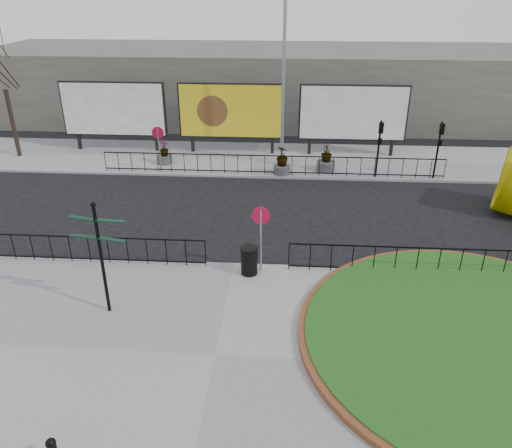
# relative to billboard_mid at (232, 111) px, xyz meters

# --- Properties ---
(ground) EXTENTS (90.00, 90.00, 0.00)m
(ground) POSITION_rel_billboard_mid_xyz_m (1.50, -12.97, -2.60)
(ground) COLOR black
(ground) RESTS_ON ground
(pavement_near) EXTENTS (30.00, 10.00, 0.12)m
(pavement_near) POSITION_rel_billboard_mid_xyz_m (1.50, -17.97, -2.54)
(pavement_near) COLOR gray
(pavement_near) RESTS_ON ground
(pavement_far) EXTENTS (44.00, 6.00, 0.12)m
(pavement_far) POSITION_rel_billboard_mid_xyz_m (1.50, -0.97, -2.54)
(pavement_far) COLOR gray
(pavement_far) RESTS_ON ground
(brick_edge) EXTENTS (10.40, 10.40, 0.18)m
(brick_edge) POSITION_rel_billboard_mid_xyz_m (9.00, -16.97, -2.39)
(brick_edge) COLOR brown
(brick_edge) RESTS_ON pavement_near
(grass_lawn) EXTENTS (10.00, 10.00, 0.22)m
(grass_lawn) POSITION_rel_billboard_mid_xyz_m (9.00, -16.97, -2.37)
(grass_lawn) COLOR #215015
(grass_lawn) RESTS_ON pavement_near
(railing_near_left) EXTENTS (10.00, 0.10, 1.10)m
(railing_near_left) POSITION_rel_billboard_mid_xyz_m (-4.50, -13.27, -1.93)
(railing_near_left) COLOR black
(railing_near_left) RESTS_ON pavement_near
(railing_near_right) EXTENTS (9.00, 0.10, 1.10)m
(railing_near_right) POSITION_rel_billboard_mid_xyz_m (8.00, -13.27, -1.93)
(railing_near_right) COLOR black
(railing_near_right) RESTS_ON pavement_near
(railing_far) EXTENTS (18.00, 0.10, 1.10)m
(railing_far) POSITION_rel_billboard_mid_xyz_m (2.50, -3.67, -1.93)
(railing_far) COLOR black
(railing_far) RESTS_ON pavement_far
(speed_sign_far) EXTENTS (0.64, 0.07, 2.47)m
(speed_sign_far) POSITION_rel_billboard_mid_xyz_m (-3.50, -3.57, -0.68)
(speed_sign_far) COLOR gray
(speed_sign_far) RESTS_ON pavement_far
(speed_sign_near) EXTENTS (0.64, 0.07, 2.47)m
(speed_sign_near) POSITION_rel_billboard_mid_xyz_m (2.50, -13.37, -0.68)
(speed_sign_near) COLOR gray
(speed_sign_near) RESTS_ON pavement_near
(billboard_left) EXTENTS (6.20, 0.31, 4.10)m
(billboard_left) POSITION_rel_billboard_mid_xyz_m (-7.00, 0.00, 0.00)
(billboard_left) COLOR black
(billboard_left) RESTS_ON pavement_far
(billboard_mid) EXTENTS (6.20, 0.31, 4.10)m
(billboard_mid) POSITION_rel_billboard_mid_xyz_m (0.00, 0.00, 0.00)
(billboard_mid) COLOR black
(billboard_mid) RESTS_ON pavement_far
(billboard_right) EXTENTS (6.20, 0.31, 4.10)m
(billboard_right) POSITION_rel_billboard_mid_xyz_m (7.00, 0.00, 0.00)
(billboard_right) COLOR black
(billboard_right) RESTS_ON pavement_far
(lamp_post) EXTENTS (0.74, 0.18, 9.23)m
(lamp_post) POSITION_rel_billboard_mid_xyz_m (3.01, -1.97, 2.23)
(lamp_post) COLOR gray
(lamp_post) RESTS_ON pavement_far
(signal_pole_a) EXTENTS (0.22, 0.26, 3.00)m
(signal_pole_a) POSITION_rel_billboard_mid_xyz_m (8.00, -3.63, -0.50)
(signal_pole_a) COLOR black
(signal_pole_a) RESTS_ON pavement_far
(signal_pole_b) EXTENTS (0.22, 0.26, 3.00)m
(signal_pole_b) POSITION_rel_billboard_mid_xyz_m (11.00, -3.63, -0.50)
(signal_pole_b) COLOR black
(signal_pole_b) RESTS_ON pavement_far
(tree_left) EXTENTS (2.00, 2.00, 7.00)m
(tree_left) POSITION_rel_billboard_mid_xyz_m (-12.50, -1.47, 1.02)
(tree_left) COLOR #2D2119
(tree_left) RESTS_ON pavement_far
(building_backdrop) EXTENTS (40.00, 10.00, 5.00)m
(building_backdrop) POSITION_rel_billboard_mid_xyz_m (1.50, 9.03, -0.10)
(building_backdrop) COLOR #6A645C
(building_backdrop) RESTS_ON ground
(fingerpost_sign) EXTENTS (1.75, 0.52, 3.74)m
(fingerpost_sign) POSITION_rel_billboard_mid_xyz_m (-2.12, -16.13, -0.22)
(fingerpost_sign) COLOR black
(fingerpost_sign) RESTS_ON pavement_near
(litter_bin) EXTENTS (0.63, 0.63, 1.04)m
(litter_bin) POSITION_rel_billboard_mid_xyz_m (2.11, -13.63, -1.96)
(litter_bin) COLOR black
(litter_bin) RESTS_ON pavement_near
(planter_a) EXTENTS (0.85, 0.85, 1.33)m
(planter_a) POSITION_rel_billboard_mid_xyz_m (-3.59, -2.25, -1.99)
(planter_a) COLOR #4C4C4F
(planter_a) RESTS_ON pavement_far
(planter_b) EXTENTS (0.89, 0.89, 1.53)m
(planter_b) POSITION_rel_billboard_mid_xyz_m (3.05, -3.49, -1.85)
(planter_b) COLOR #4C4C4F
(planter_b) RESTS_ON pavement_far
(planter_c) EXTENTS (1.00, 1.00, 1.56)m
(planter_c) POSITION_rel_billboard_mid_xyz_m (5.42, -2.84, -1.90)
(planter_c) COLOR #4C4C4F
(planter_c) RESTS_ON pavement_far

